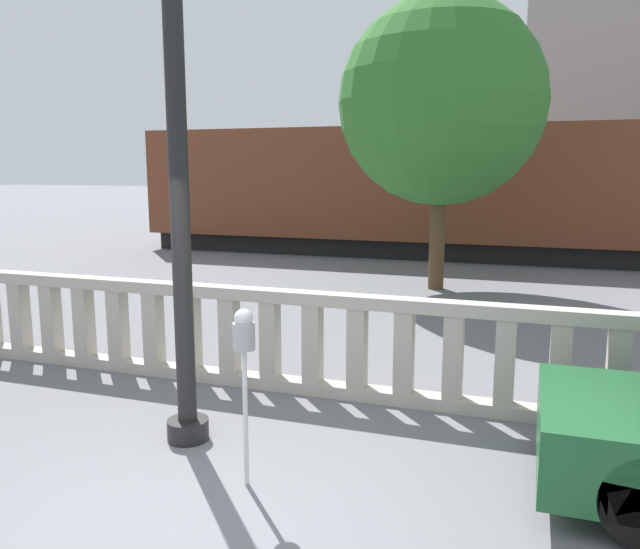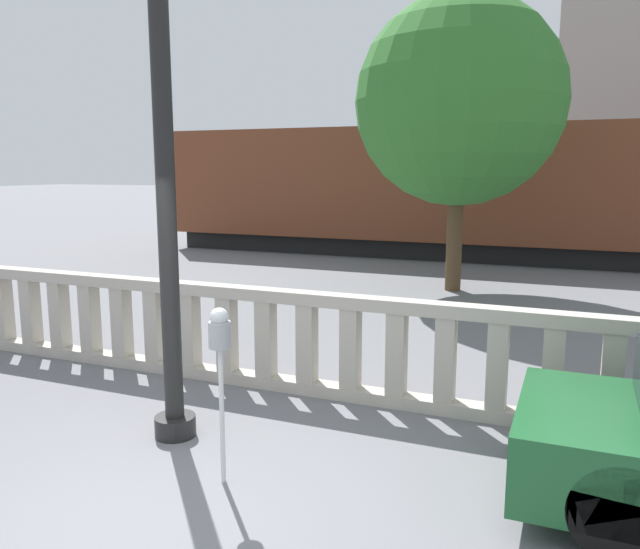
# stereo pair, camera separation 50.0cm
# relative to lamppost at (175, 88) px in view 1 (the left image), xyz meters

# --- Properties ---
(ground_plane) EXTENTS (160.00, 160.00, 0.00)m
(ground_plane) POSITION_rel_lamppost_xyz_m (0.71, -1.42, -3.26)
(ground_plane) COLOR slate
(balustrade) EXTENTS (12.52, 0.24, 1.19)m
(balustrade) POSITION_rel_lamppost_xyz_m (0.71, 1.58, -2.67)
(balustrade) COLOR #ADA599
(balustrade) RESTS_ON ground
(lamppost) EXTENTS (0.39, 0.39, 6.57)m
(lamppost) POSITION_rel_lamppost_xyz_m (0.00, 0.00, 0.00)
(lamppost) COLOR black
(lamppost) RESTS_ON ground
(parking_meter) EXTENTS (0.18, 0.18, 1.48)m
(parking_meter) POSITION_rel_lamppost_xyz_m (0.91, -0.61, -2.06)
(parking_meter) COLOR silver
(parking_meter) RESTS_ON ground
(train_near) EXTENTS (22.25, 2.88, 4.36)m
(train_near) POSITION_rel_lamppost_xyz_m (2.64, 13.68, -1.29)
(train_near) COLOR black
(train_near) RESTS_ON ground
(train_far) EXTENTS (22.01, 3.19, 4.27)m
(train_far) POSITION_rel_lamppost_xyz_m (2.64, 27.25, -1.33)
(train_far) COLOR black
(train_far) RESTS_ON ground
(tree_left) EXTENTS (4.27, 4.27, 6.07)m
(tree_left) POSITION_rel_lamppost_xyz_m (1.09, 8.47, 0.66)
(tree_left) COLOR #4C3823
(tree_left) RESTS_ON ground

